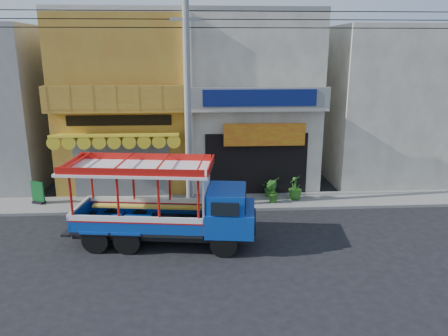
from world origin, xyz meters
name	(u,v)px	position (x,y,z in m)	size (l,w,h in m)	color
ground	(217,243)	(0.00, 0.00, 0.00)	(90.00, 90.00, 0.00)	black
sidewalk	(213,202)	(0.00, 4.00, 0.06)	(30.00, 2.00, 0.12)	slate
shophouse_left	(129,100)	(-4.00, 7.96, 4.11)	(6.00, 7.50, 8.24)	#AF7026
shophouse_right	(249,99)	(2.00, 7.96, 4.11)	(6.00, 6.75, 8.24)	#AFA390
party_pilaster	(189,110)	(-1.00, 4.85, 4.00)	(0.35, 0.30, 8.00)	#AFA390
filler_building_right	(385,104)	(9.00, 8.00, 3.80)	(6.00, 6.00, 7.60)	#AFA390
utility_pole	(191,89)	(-0.85, 3.30, 5.03)	(28.00, 0.26, 9.00)	gray
songthaew_truck	(176,205)	(-1.40, 0.01, 1.43)	(6.56, 2.85, 2.96)	black
green_sign	(38,194)	(-7.49, 4.20, 0.52)	(0.61, 0.48, 0.97)	black
potted_plant_a	(270,187)	(2.57, 4.51, 0.54)	(0.76, 0.66, 0.84)	#2A651D
potted_plant_b	(272,192)	(2.54, 3.73, 0.60)	(0.52, 0.42, 0.95)	#2A651D
potted_plant_c	(295,187)	(3.62, 4.05, 0.67)	(0.61, 0.61, 1.09)	#2A651D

